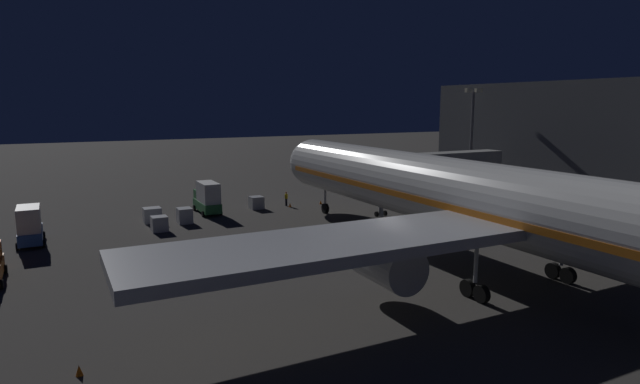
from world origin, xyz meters
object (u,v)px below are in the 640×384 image
object	(u,v)px
traffic_cone_nose_port	(321,202)
baggage_container_mid_row	(152,215)
catering_truck	(30,225)
ground_crew_by_belt_loader	(286,198)
baggage_container_spare	(185,216)
traffic_cone_nose_starboard	(290,205)
apron_floodlight_mast	(472,132)
baggage_container_near_belt	(159,224)
airliner_at_gate	(508,207)
jet_bridge	(423,164)
baggage_container_far_row	(256,203)
ops_van	(207,198)
traffic_cone_wingtip_svc_side	(79,370)

from	to	relation	value
traffic_cone_nose_port	baggage_container_mid_row	bearing A→B (deg)	2.91
catering_truck	ground_crew_by_belt_loader	distance (m)	29.66
baggage_container_spare	traffic_cone_nose_starboard	world-z (taller)	baggage_container_spare
apron_floodlight_mast	baggage_container_near_belt	bearing A→B (deg)	4.25
airliner_at_gate	baggage_container_spare	size ratio (longest dim) A/B	39.97
apron_floodlight_mast	catering_truck	xyz separation A→B (m)	(56.68, 3.28, -7.15)
catering_truck	traffic_cone_nose_port	size ratio (longest dim) A/B	9.68
ground_crew_by_belt_loader	catering_truck	bearing A→B (deg)	13.01
baggage_container_spare	traffic_cone_nose_port	world-z (taller)	baggage_container_spare
apron_floodlight_mast	baggage_container_mid_row	xyz separation A→B (m)	(44.91, -1.30, -8.18)
jet_bridge	baggage_container_mid_row	size ratio (longest dim) A/B	10.83
baggage_container_far_row	ground_crew_by_belt_loader	world-z (taller)	ground_crew_by_belt_loader
ops_van	ground_crew_by_belt_loader	world-z (taller)	ops_van
baggage_container_near_belt	baggage_container_mid_row	size ratio (longest dim) A/B	0.84
baggage_container_near_belt	ops_van	bearing A→B (deg)	-135.55
baggage_container_mid_row	traffic_cone_nose_starboard	world-z (taller)	baggage_container_mid_row
airliner_at_gate	ops_van	size ratio (longest dim) A/B	11.75
jet_bridge	traffic_cone_wingtip_svc_side	size ratio (longest dim) A/B	36.86
catering_truck	traffic_cone_wingtip_svc_side	bearing A→B (deg)	95.46
baggage_container_mid_row	apron_floodlight_mast	bearing A→B (deg)	178.35
catering_truck	traffic_cone_nose_starboard	xyz separation A→B (m)	(-28.98, -5.68, -1.58)
ground_crew_by_belt_loader	baggage_container_mid_row	bearing A→B (deg)	6.99
baggage_container_far_row	traffic_cone_nose_starboard	size ratio (longest dim) A/B	2.97
ops_van	baggage_container_near_belt	size ratio (longest dim) A/B	3.76
jet_bridge	traffic_cone_wingtip_svc_side	xyz separation A→B (m)	(39.45, 24.40, -5.53)
apron_floodlight_mast	catering_truck	world-z (taller)	apron_floodlight_mast
traffic_cone_wingtip_svc_side	catering_truck	bearing A→B (deg)	-84.54
jet_bridge	ground_crew_by_belt_loader	xyz separation A→B (m)	(13.29, -10.86, -4.80)
apron_floodlight_mast	traffic_cone_nose_port	xyz separation A→B (m)	(23.30, -2.40, -8.73)
traffic_cone_wingtip_svc_side	traffic_cone_nose_starboard	bearing A→B (deg)	-127.46
airliner_at_gate	ground_crew_by_belt_loader	xyz separation A→B (m)	(2.29, -34.78, -4.68)
traffic_cone_nose_starboard	apron_floodlight_mast	bearing A→B (deg)	175.06
ops_van	jet_bridge	bearing A→B (deg)	155.26
jet_bridge	ops_van	size ratio (longest dim) A/B	3.41
traffic_cone_wingtip_svc_side	apron_floodlight_mast	bearing A→B (deg)	-149.43
airliner_at_gate	traffic_cone_nose_port	world-z (taller)	airliner_at_gate
apron_floodlight_mast	traffic_cone_nose_starboard	distance (m)	29.14
baggage_container_far_row	traffic_cone_nose_port	xyz separation A→B (m)	(-8.59, 0.97, -0.50)
apron_floodlight_mast	traffic_cone_nose_starboard	bearing A→B (deg)	-4.94
ground_crew_by_belt_loader	traffic_cone_wingtip_svc_side	size ratio (longest dim) A/B	3.32
ops_van	baggage_container_near_belt	xyz separation A→B (m)	(6.88, 6.75, -1.13)
catering_truck	ops_van	size ratio (longest dim) A/B	0.90
airliner_at_gate	traffic_cone_nose_starboard	size ratio (longest dim) A/B	126.82
catering_truck	ops_van	bearing A→B (deg)	-160.21
baggage_container_mid_row	ground_crew_by_belt_loader	size ratio (longest dim) A/B	1.03
baggage_container_spare	ground_crew_by_belt_loader	bearing A→B (deg)	-163.50
traffic_cone_wingtip_svc_side	ops_van	bearing A→B (deg)	-114.21
apron_floodlight_mast	traffic_cone_nose_port	world-z (taller)	apron_floodlight_mast
baggage_container_mid_row	baggage_container_spare	distance (m)	3.73
apron_floodlight_mast	ground_crew_by_belt_loader	xyz separation A→B (m)	(27.79, -3.39, -7.99)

